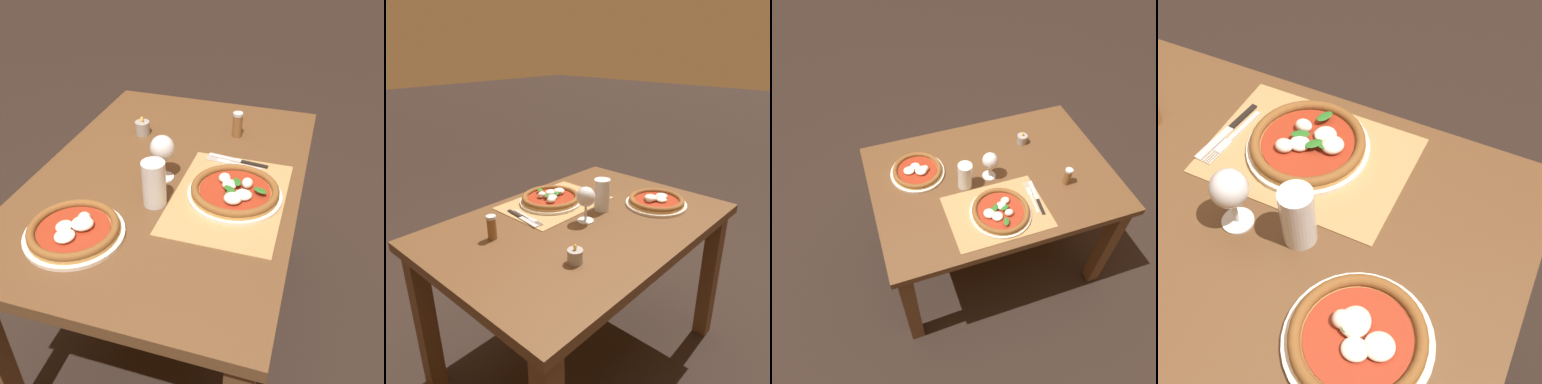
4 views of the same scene
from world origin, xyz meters
TOP-DOWN VIEW (x-y plane):
  - ground_plane at (0.00, 0.00)m, footprint 24.00×24.00m
  - dining_table at (0.00, 0.00)m, footprint 1.25×0.86m
  - paper_placemat at (-0.06, -0.22)m, footprint 0.47×0.34m
  - pizza_near at (-0.05, -0.24)m, footprint 0.29×0.29m
  - pizza_far at (-0.36, 0.15)m, footprint 0.28×0.28m
  - wine_glass at (-0.02, 0.01)m, footprint 0.08×0.08m
  - pint_glass at (-0.15, -0.01)m, footprint 0.07×0.07m
  - fork at (0.13, -0.19)m, footprint 0.04×0.20m
  - knife at (0.15, -0.20)m, footprint 0.04×0.22m

SIDE VIEW (x-z plane):
  - ground_plane at x=0.00m, z-range 0.00..0.00m
  - dining_table at x=0.00m, z-range 0.26..1.00m
  - paper_placemat at x=-0.06m, z-range 0.74..0.74m
  - fork at x=0.13m, z-range 0.74..0.75m
  - knife at x=0.15m, z-range 0.74..0.75m
  - pizza_far at x=-0.36m, z-range 0.73..0.79m
  - pizza_near at x=-0.05m, z-range 0.74..0.79m
  - pint_glass at x=-0.15m, z-range 0.74..0.88m
  - wine_glass at x=-0.02m, z-range 0.77..0.92m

